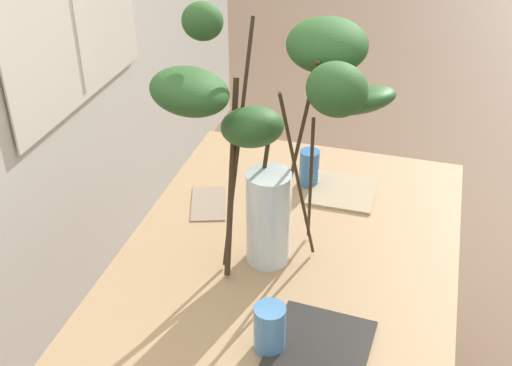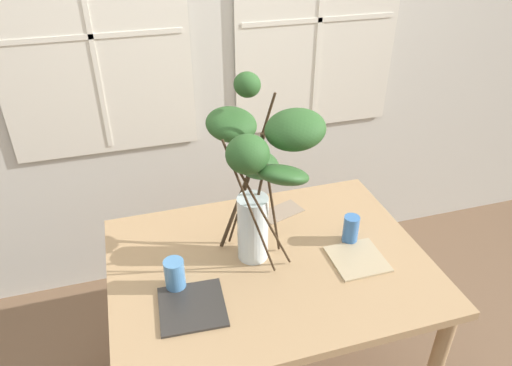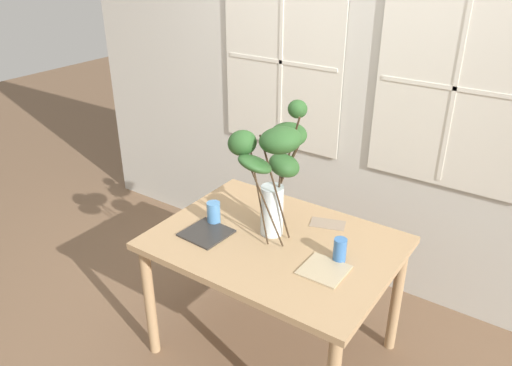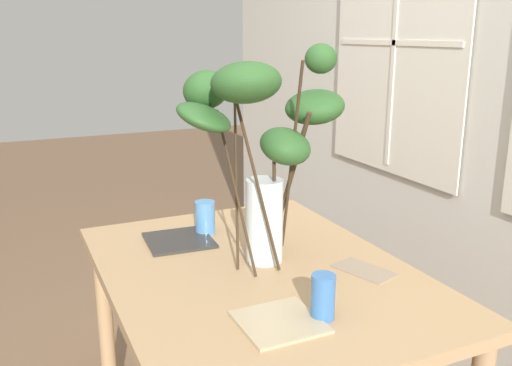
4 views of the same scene
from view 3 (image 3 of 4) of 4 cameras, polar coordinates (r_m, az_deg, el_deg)
ground at (r=3.15m, az=1.92°, el=-18.19°), size 14.00×14.00×0.00m
back_wall_with_windows at (r=3.24m, az=12.20°, el=11.78°), size 4.62×0.14×2.85m
dining_table at (r=2.72m, az=2.13°, el=-8.15°), size 1.25×0.93×0.76m
vase_with_branches at (r=2.52m, az=2.24°, el=2.42°), size 0.42×0.63×0.72m
drinking_glass_blue_left at (r=2.80m, az=-4.83°, el=-3.38°), size 0.08×0.08×0.13m
drinking_glass_blue_right at (r=2.52m, az=9.51°, el=-7.51°), size 0.07×0.07×0.12m
plate_square_left at (r=2.73m, az=-5.66°, el=-5.67°), size 0.25×0.25×0.01m
plate_square_right at (r=2.47m, az=7.74°, el=-9.76°), size 0.21×0.21×0.01m
napkin_folded at (r=2.84m, az=8.14°, el=-4.61°), size 0.22×0.16×0.00m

